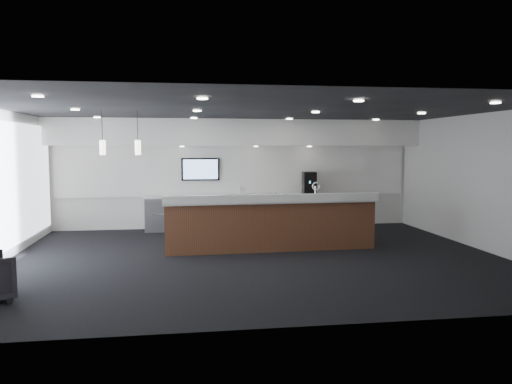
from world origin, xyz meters
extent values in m
plane|color=black|center=(0.00, 0.00, 0.00)|extent=(10.00, 10.00, 0.00)
cube|color=black|center=(0.00, 0.00, 3.00)|extent=(10.00, 8.00, 0.02)
cube|color=silver|center=(0.00, 4.00, 1.50)|extent=(10.00, 0.02, 3.00)
cube|color=silver|center=(5.00, 0.00, 1.50)|extent=(0.02, 8.00, 3.00)
cube|color=white|center=(0.00, 3.55, 2.65)|extent=(10.00, 0.90, 0.70)
cube|color=white|center=(0.00, 3.97, 1.60)|extent=(9.80, 0.06, 1.40)
cube|color=#9DA0A5|center=(0.00, 3.64, 0.45)|extent=(5.00, 0.60, 0.90)
cube|color=white|center=(0.00, 3.64, 0.93)|extent=(5.06, 0.66, 0.05)
cylinder|color=white|center=(-2.00, 3.32, 0.50)|extent=(0.60, 0.02, 0.02)
cylinder|color=white|center=(-1.00, 3.32, 0.50)|extent=(0.60, 0.02, 0.02)
cylinder|color=white|center=(0.00, 3.32, 0.50)|extent=(0.60, 0.02, 0.02)
cylinder|color=white|center=(1.00, 3.32, 0.50)|extent=(0.60, 0.02, 0.02)
cylinder|color=white|center=(2.00, 3.32, 0.50)|extent=(0.60, 0.02, 0.02)
cube|color=black|center=(-1.00, 3.91, 1.65)|extent=(1.05, 0.07, 0.62)
cube|color=blue|center=(-1.00, 3.87, 1.65)|extent=(0.95, 0.01, 0.54)
cylinder|color=#FFE8C6|center=(-2.40, 0.80, 2.25)|extent=(0.12, 0.12, 0.30)
cylinder|color=#FFE8C6|center=(-3.10, 0.80, 2.25)|extent=(0.12, 0.12, 0.30)
cube|color=#562F1C|center=(0.41, 0.76, 0.53)|extent=(4.62, 0.79, 1.05)
cube|color=white|center=(0.41, 0.76, 1.08)|extent=(4.71, 0.87, 0.06)
cube|color=white|center=(0.42, 0.40, 1.17)|extent=(4.69, 0.26, 0.18)
cylinder|color=white|center=(1.45, 0.89, 1.25)|extent=(0.04, 0.04, 0.28)
torus|color=white|center=(1.45, 0.83, 1.39)|extent=(0.19, 0.04, 0.19)
cube|color=black|center=(2.03, 3.65, 1.26)|extent=(0.37, 0.42, 0.62)
cube|color=white|center=(2.03, 3.43, 0.96)|extent=(0.22, 0.12, 0.02)
cube|color=white|center=(0.12, 3.55, 1.07)|extent=(0.17, 0.06, 0.24)
cube|color=white|center=(1.08, 3.57, 1.06)|extent=(0.16, 0.02, 0.21)
imported|color=white|center=(1.21, 3.58, 0.99)|extent=(0.09, 0.09, 0.09)
imported|color=white|center=(1.07, 3.58, 0.99)|extent=(0.13, 0.13, 0.09)
imported|color=white|center=(0.93, 3.58, 0.99)|extent=(0.11, 0.11, 0.09)
imported|color=white|center=(0.79, 3.58, 0.99)|extent=(0.12, 0.12, 0.09)
camera|label=1|loc=(-1.51, -9.96, 2.26)|focal=35.00mm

